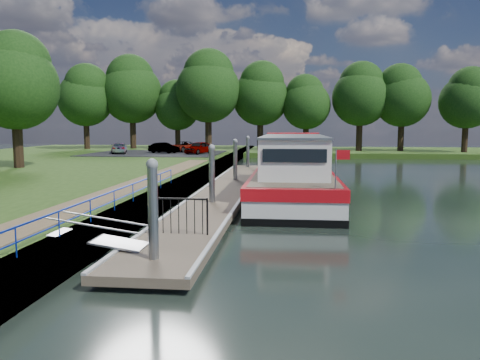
# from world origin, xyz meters

# --- Properties ---
(ground) EXTENTS (160.00, 160.00, 0.00)m
(ground) POSITION_xyz_m (0.00, 0.00, 0.00)
(ground) COLOR black
(ground) RESTS_ON ground
(bank_edge) EXTENTS (1.10, 90.00, 0.78)m
(bank_edge) POSITION_xyz_m (-2.55, 15.00, 0.39)
(bank_edge) COLOR #473D2D
(bank_edge) RESTS_ON ground
(far_bank) EXTENTS (60.00, 18.00, 0.60)m
(far_bank) POSITION_xyz_m (12.00, 52.00, 0.30)
(far_bank) COLOR #254212
(far_bank) RESTS_ON ground
(footpath) EXTENTS (1.60, 40.00, 0.05)m
(footpath) POSITION_xyz_m (-4.40, 8.00, 0.80)
(footpath) COLOR brown
(footpath) RESTS_ON riverbank
(carpark) EXTENTS (14.00, 12.00, 0.06)m
(carpark) POSITION_xyz_m (-11.00, 38.00, 0.81)
(carpark) COLOR black
(carpark) RESTS_ON riverbank
(blue_fence) EXTENTS (0.04, 18.04, 0.72)m
(blue_fence) POSITION_xyz_m (-2.75, 3.00, 1.31)
(blue_fence) COLOR #0C2DBF
(blue_fence) RESTS_ON riverbank
(pontoon) EXTENTS (2.50, 30.00, 0.56)m
(pontoon) POSITION_xyz_m (0.00, 13.00, 0.18)
(pontoon) COLOR brown
(pontoon) RESTS_ON ground
(mooring_piles) EXTENTS (0.30, 27.30, 3.55)m
(mooring_piles) POSITION_xyz_m (0.00, 13.00, 1.28)
(mooring_piles) COLOR gray
(mooring_piles) RESTS_ON ground
(gangway) EXTENTS (2.58, 1.00, 0.92)m
(gangway) POSITION_xyz_m (-1.85, 0.50, 0.63)
(gangway) COLOR #A5A8AD
(gangway) RESTS_ON ground
(gate_panel) EXTENTS (1.85, 0.05, 1.15)m
(gate_panel) POSITION_xyz_m (-0.00, 2.20, 1.15)
(gate_panel) COLOR black
(gate_panel) RESTS_ON ground
(barge) EXTENTS (4.36, 21.15, 4.78)m
(barge) POSITION_xyz_m (3.60, 15.81, 1.09)
(barge) COLOR black
(barge) RESTS_ON ground
(horizon_trees) EXTENTS (54.38, 10.03, 12.87)m
(horizon_trees) POSITION_xyz_m (-1.61, 48.68, 7.95)
(horizon_trees) COLOR #332316
(horizon_trees) RESTS_ON ground
(bank_tree_a) EXTENTS (6.12, 6.12, 9.72)m
(bank_tree_a) POSITION_xyz_m (-15.99, 20.08, 7.02)
(bank_tree_a) COLOR #332316
(bank_tree_a) RESTS_ON riverbank
(car_a) EXTENTS (2.91, 4.11, 1.30)m
(car_a) POSITION_xyz_m (-6.15, 37.13, 1.48)
(car_a) COLOR #999999
(car_a) RESTS_ON carpark
(car_b) EXTENTS (3.64, 2.29, 1.13)m
(car_b) POSITION_xyz_m (-10.13, 37.85, 1.40)
(car_b) COLOR #999999
(car_b) RESTS_ON carpark
(car_c) EXTENTS (2.64, 4.13, 1.12)m
(car_c) POSITION_xyz_m (-14.77, 36.85, 1.39)
(car_c) COLOR #999999
(car_c) RESTS_ON carpark
(car_d) EXTENTS (3.46, 4.56, 1.15)m
(car_d) POSITION_xyz_m (-8.77, 41.01, 1.41)
(car_d) COLOR #999999
(car_d) RESTS_ON carpark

